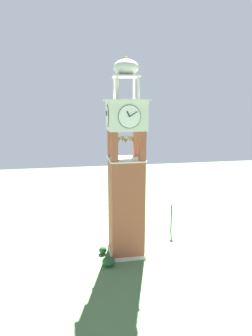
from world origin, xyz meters
TOP-DOWN VIEW (x-y plane):
  - ground at (0.00, 0.00)m, footprint 80.00×80.00m
  - clock_tower at (-0.00, -0.00)m, footprint 3.59×3.59m
  - park_bench at (0.51, -4.08)m, footprint 1.11×1.63m
  - lamp_post at (-5.84, -3.82)m, footprint 0.36×0.36m
  - trash_bin at (-1.06, -4.24)m, footprint 0.52×0.52m
  - shrub_near_entry at (2.24, -0.22)m, footprint 0.72×0.72m
  - shrub_left_of_tower at (1.93, 2.00)m, footprint 1.13×1.13m

SIDE VIEW (x-z plane):
  - ground at x=0.00m, z-range 0.00..0.00m
  - shrub_near_entry at x=2.24m, z-range 0.00..0.72m
  - trash_bin at x=-1.06m, z-range 0.00..0.80m
  - shrub_left_of_tower at x=1.93m, z-range 0.00..0.82m
  - park_bench at x=0.51m, z-range 0.01..0.96m
  - lamp_post at x=-5.84m, z-range 0.70..4.10m
  - clock_tower at x=0.00m, z-range -1.64..16.41m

